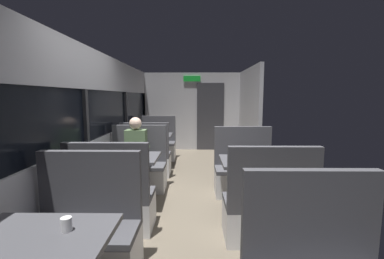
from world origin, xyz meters
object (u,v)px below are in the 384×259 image
(dining_table_mid_window, at_px, (127,163))
(coffee_cup_primary, at_px, (66,224))
(bench_far_window_facing_entry, at_px, (157,146))
(bench_rear_aisle_facing_entry, at_px, (244,174))
(bench_mid_window_facing_entry, at_px, (138,170))
(bench_near_window_facing_entry, at_px, (85,239))
(bench_far_window_facing_end, at_px, (146,160))
(dining_table_far_window, at_px, (152,139))
(bench_rear_aisle_facing_end, at_px, (268,212))
(bench_mid_window_facing_end, at_px, (113,204))
(seated_passenger, at_px, (137,160))
(dining_table_rear_aisle, at_px, (254,167))
(dining_table_near_window, at_px, (35,254))

(dining_table_mid_window, bearing_deg, coffee_cup_primary, -85.66)
(bench_far_window_facing_entry, height_order, bench_rear_aisle_facing_entry, same)
(bench_mid_window_facing_entry, distance_m, bench_rear_aisle_facing_entry, 1.80)
(bench_near_window_facing_entry, distance_m, bench_far_window_facing_entry, 4.34)
(bench_mid_window_facing_entry, distance_m, coffee_cup_primary, 2.81)
(bench_near_window_facing_entry, xyz_separation_m, bench_far_window_facing_end, (0.00, 2.94, 0.00))
(dining_table_far_window, bearing_deg, bench_rear_aisle_facing_entry, -42.99)
(bench_rear_aisle_facing_end, height_order, bench_rear_aisle_facing_entry, same)
(bench_mid_window_facing_end, height_order, seated_passenger, seated_passenger)
(dining_table_rear_aisle, distance_m, seated_passenger, 1.97)
(seated_passenger, bearing_deg, dining_table_rear_aisle, -24.80)
(dining_table_far_window, bearing_deg, seated_passenger, -90.00)
(seated_passenger, bearing_deg, bench_far_window_facing_entry, 90.00)
(bench_rear_aisle_facing_entry, bearing_deg, seated_passenger, 175.92)
(dining_table_mid_window, relative_size, bench_far_window_facing_end, 0.82)
(dining_table_mid_window, distance_m, bench_rear_aisle_facing_entry, 1.88)
(dining_table_rear_aisle, bearing_deg, bench_far_window_facing_entry, 120.27)
(bench_far_window_facing_end, bearing_deg, dining_table_mid_window, -90.00)
(seated_passenger, bearing_deg, dining_table_mid_window, -90.00)
(dining_table_mid_window, height_order, coffee_cup_primary, coffee_cup_primary)
(bench_rear_aisle_facing_entry, bearing_deg, bench_rear_aisle_facing_end, -90.00)
(bench_mid_window_facing_end, height_order, bench_far_window_facing_end, same)
(coffee_cup_primary, bearing_deg, bench_mid_window_facing_end, 96.53)
(bench_far_window_facing_entry, xyz_separation_m, coffee_cup_primary, (0.16, -4.94, 0.46))
(dining_table_rear_aisle, height_order, coffee_cup_primary, coffee_cup_primary)
(bench_mid_window_facing_end, height_order, dining_table_far_window, bench_mid_window_facing_end)
(bench_rear_aisle_facing_end, bearing_deg, dining_table_rear_aisle, 90.00)
(dining_table_near_window, relative_size, bench_near_window_facing_entry, 0.82)
(bench_far_window_facing_entry, distance_m, bench_rear_aisle_facing_entry, 2.97)
(bench_mid_window_facing_end, distance_m, coffee_cup_primary, 1.46)
(bench_near_window_facing_entry, bearing_deg, bench_rear_aisle_facing_entry, 47.71)
(bench_far_window_facing_entry, distance_m, seated_passenger, 2.25)
(dining_table_rear_aisle, bearing_deg, bench_rear_aisle_facing_end, -90.00)
(bench_far_window_facing_end, bearing_deg, seated_passenger, -90.00)
(bench_near_window_facing_entry, bearing_deg, bench_mid_window_facing_end, 90.00)
(bench_mid_window_facing_end, height_order, bench_mid_window_facing_entry, same)
(dining_table_rear_aisle, relative_size, seated_passenger, 0.71)
(bench_near_window_facing_entry, distance_m, bench_rear_aisle_facing_end, 1.88)
(bench_far_window_facing_end, bearing_deg, dining_table_near_window, -90.00)
(bench_mid_window_facing_end, bearing_deg, dining_table_far_window, 90.00)
(bench_far_window_facing_end, distance_m, dining_table_rear_aisle, 2.47)
(bench_mid_window_facing_end, xyz_separation_m, bench_far_window_facing_entry, (0.00, 3.57, 0.00))
(bench_rear_aisle_facing_entry, bearing_deg, bench_mid_window_facing_entry, 173.62)
(bench_mid_window_facing_end, xyz_separation_m, coffee_cup_primary, (0.16, -1.37, 0.46))
(bench_far_window_facing_end, xyz_separation_m, bench_rear_aisle_facing_entry, (1.79, -0.97, 0.00))
(bench_near_window_facing_entry, xyz_separation_m, bench_far_window_facing_entry, (0.00, 4.34, 0.00))
(dining_table_mid_window, bearing_deg, bench_rear_aisle_facing_entry, 15.59)
(bench_far_window_facing_entry, xyz_separation_m, seated_passenger, (0.00, -2.24, 0.21))
(dining_table_mid_window, xyz_separation_m, seated_passenger, (0.00, 0.63, -0.10))
(dining_table_far_window, relative_size, seated_passenger, 0.71)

